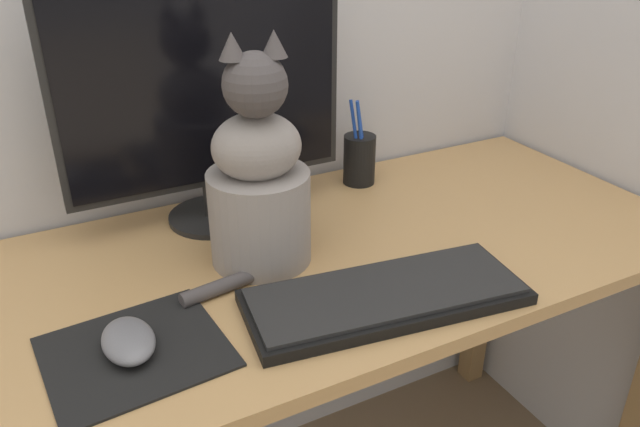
# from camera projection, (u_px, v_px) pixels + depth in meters

# --- Properties ---
(desk) EXTENTS (1.47, 0.59, 0.73)m
(desk) POSITION_uv_depth(u_px,v_px,m) (289.00, 310.00, 1.08)
(desk) COLOR tan
(desk) RESTS_ON ground_plane
(monitor) EXTENTS (0.51, 0.17, 0.43)m
(monitor) POSITION_uv_depth(u_px,v_px,m) (205.00, 99.00, 1.06)
(monitor) COLOR black
(monitor) RESTS_ON desk
(keyboard) EXTENTS (0.44, 0.22, 0.02)m
(keyboard) POSITION_uv_depth(u_px,v_px,m) (385.00, 296.00, 0.92)
(keyboard) COLOR black
(keyboard) RESTS_ON desk
(mousepad_left) EXTENTS (0.24, 0.22, 0.00)m
(mousepad_left) POSITION_uv_depth(u_px,v_px,m) (135.00, 352.00, 0.82)
(mousepad_left) COLOR black
(mousepad_left) RESTS_ON desk
(computer_mouse_left) EXTENTS (0.07, 0.10, 0.03)m
(computer_mouse_left) POSITION_uv_depth(u_px,v_px,m) (128.00, 341.00, 0.82)
(computer_mouse_left) COLOR slate
(computer_mouse_left) RESTS_ON mousepad_left
(cat) EXTENTS (0.26, 0.19, 0.37)m
(cat) POSITION_uv_depth(u_px,v_px,m) (258.00, 183.00, 0.98)
(cat) COLOR gray
(cat) RESTS_ON desk
(pen_cup) EXTENTS (0.07, 0.07, 0.18)m
(pen_cup) POSITION_uv_depth(u_px,v_px,m) (359.00, 158.00, 1.29)
(pen_cup) COLOR black
(pen_cup) RESTS_ON desk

